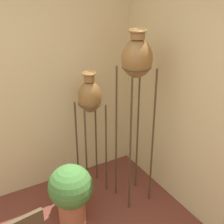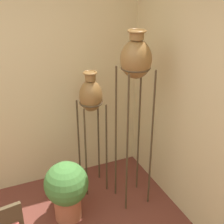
% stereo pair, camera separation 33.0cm
% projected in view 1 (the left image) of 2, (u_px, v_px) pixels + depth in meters
% --- Properties ---
extents(vase_stand_tall, '(0.30, 0.30, 1.93)m').
position_uv_depth(vase_stand_tall, '(137.00, 63.00, 2.99)').
color(vase_stand_tall, '#473823').
rests_on(vase_stand_tall, ground_plane).
extents(vase_stand_medium, '(0.27, 0.27, 1.46)m').
position_uv_depth(vase_stand_medium, '(90.00, 100.00, 3.33)').
color(vase_stand_medium, '#473823').
rests_on(vase_stand_medium, ground_plane).
extents(potted_plant, '(0.46, 0.46, 0.67)m').
position_uv_depth(potted_plant, '(71.00, 191.00, 3.16)').
color(potted_plant, '#B26647').
rests_on(potted_plant, ground_plane).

